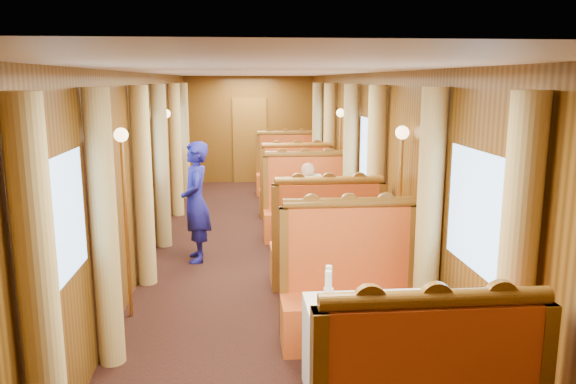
{
  "coord_description": "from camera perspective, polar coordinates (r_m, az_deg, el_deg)",
  "views": [
    {
      "loc": [
        -0.25,
        -7.33,
        2.4
      ],
      "look_at": [
        0.34,
        -0.58,
        1.05
      ],
      "focal_mm": 35.0,
      "sensor_mm": 36.0,
      "label": 1
    }
  ],
  "objects": [
    {
      "name": "tea_tray",
      "position": [
        4.24,
        7.73,
        -11.68
      ],
      "size": [
        0.4,
        0.35,
        0.01
      ],
      "primitive_type": "cube",
      "rotation": [
        0.0,
        0.0,
        0.31
      ],
      "color": "silver",
      "rests_on": "table_near"
    },
    {
      "name": "sconce_right_aft",
      "position": [
        9.29,
        5.32,
        4.95
      ],
      "size": [
        0.14,
        0.14,
        1.95
      ],
      "color": "#BF8C3F",
      "rests_on": "floor"
    },
    {
      "name": "table_mid",
      "position": [
        7.67,
        2.71,
        -4.04
      ],
      "size": [
        1.05,
        0.72,
        0.75
      ],
      "primitive_type": "cube",
      "color": "white",
      "rests_on": "floor"
    },
    {
      "name": "table_near",
      "position": [
        4.45,
        8.97,
        -15.97
      ],
      "size": [
        1.05,
        0.72,
        0.75
      ],
      "primitive_type": "cube",
      "color": "white",
      "rests_on": "floor"
    },
    {
      "name": "curtain_right_near_a",
      "position": [
        3.67,
        22.07,
        -9.11
      ],
      "size": [
        0.22,
        0.22,
        2.35
      ],
      "primitive_type": "cylinder",
      "color": "tan",
      "rests_on": "floor"
    },
    {
      "name": "teapot_left",
      "position": [
        4.12,
        6.78,
        -11.48
      ],
      "size": [
        0.19,
        0.17,
        0.13
      ],
      "primitive_type": null,
      "rotation": [
        0.0,
        0.0,
        0.38
      ],
      "color": "silver",
      "rests_on": "tea_tray"
    },
    {
      "name": "teapot_back",
      "position": [
        4.27,
        7.47,
        -10.75
      ],
      "size": [
        0.17,
        0.15,
        0.12
      ],
      "primitive_type": null,
      "rotation": [
        0.0,
        0.0,
        0.31
      ],
      "color": "silver",
      "rests_on": "tea_tray"
    },
    {
      "name": "table_far",
      "position": [
        11.06,
        0.3,
        0.74
      ],
      "size": [
        1.05,
        0.72,
        0.75
      ],
      "primitive_type": "cube",
      "color": "white",
      "rests_on": "floor"
    },
    {
      "name": "window_right_far",
      "position": [
        11.01,
        4.14,
        6.31
      ],
      "size": [
        0.01,
        1.2,
        0.9
      ],
      "primitive_type": null,
      "rotation": [
        1.57,
        0.0,
        -1.57
      ],
      "color": "#7FADE5",
      "rests_on": "wall_right"
    },
    {
      "name": "rose_vase_far",
      "position": [
        10.97,
        0.12,
        3.57
      ],
      "size": [
        0.06,
        0.06,
        0.36
      ],
      "rotation": [
        0.0,
        0.0,
        -0.39
      ],
      "color": "silver",
      "rests_on": "table_far"
    },
    {
      "name": "fruit_plate",
      "position": [
        4.29,
        13.05,
        -11.43
      ],
      "size": [
        0.21,
        0.21,
        0.05
      ],
      "rotation": [
        0.0,
        0.0,
        -0.43
      ],
      "color": "white",
      "rests_on": "table_near"
    },
    {
      "name": "banquette_mid_aft",
      "position": [
        8.64,
        1.82,
        -1.96
      ],
      "size": [
        1.3,
        0.55,
        1.34
      ],
      "color": "#AB2913",
      "rests_on": "floor"
    },
    {
      "name": "window_right_mid",
      "position": [
        7.59,
        8.3,
        3.97
      ],
      "size": [
        0.01,
        1.2,
        0.9
      ],
      "primitive_type": null,
      "rotation": [
        1.57,
        0.0,
        -1.57
      ],
      "color": "#7FADE5",
      "rests_on": "wall_right"
    },
    {
      "name": "curtain_right_far_b",
      "position": [
        11.79,
        3.01,
        5.31
      ],
      "size": [
        0.22,
        0.22,
        2.35
      ],
      "primitive_type": "cylinder",
      "color": "tan",
      "rests_on": "floor"
    },
    {
      "name": "banquette_far_aft",
      "position": [
        12.05,
        -0.15,
        1.85
      ],
      "size": [
        1.3,
        0.55,
        1.34
      ],
      "color": "#AB2913",
      "rests_on": "floor"
    },
    {
      "name": "sconce_left_fore",
      "position": [
        5.79,
        -16.33,
        0.7
      ],
      "size": [
        0.14,
        0.14,
        1.95
      ],
      "color": "#BF8C3F",
      "rests_on": "floor"
    },
    {
      "name": "steward",
      "position": [
        7.58,
        -9.35,
        -1.01
      ],
      "size": [
        0.46,
        0.63,
        1.62
      ],
      "primitive_type": "imported",
      "rotation": [
        0.0,
        0.0,
        -1.44
      ],
      "color": "navy",
      "rests_on": "floor"
    },
    {
      "name": "banquette_near_aft",
      "position": [
        5.33,
        6.34,
        -10.58
      ],
      "size": [
        1.3,
        0.55,
        1.34
      ],
      "color": "#AB2913",
      "rests_on": "floor"
    },
    {
      "name": "curtain_left_far_b",
      "position": [
        11.73,
        -10.52,
        5.1
      ],
      "size": [
        0.22,
        0.22,
        2.35
      ],
      "primitive_type": "cylinder",
      "color": "tan",
      "rests_on": "floor"
    },
    {
      "name": "curtain_left_near_b",
      "position": [
        4.9,
        -18.14,
        -3.79
      ],
      "size": [
        0.22,
        0.22,
        2.35
      ],
      "primitive_type": "cylinder",
      "color": "tan",
      "rests_on": "floor"
    },
    {
      "name": "window_left_far",
      "position": [
        10.94,
        -11.5,
        6.08
      ],
      "size": [
        0.01,
        1.2,
        0.9
      ],
      "primitive_type": null,
      "rotation": [
        1.57,
        0.0,
        1.57
      ],
      "color": "#7FADE5",
      "rests_on": "wall_left"
    },
    {
      "name": "cup_outboard",
      "position": [
        4.37,
        4.15,
        -9.46
      ],
      "size": [
        0.08,
        0.08,
        0.26
      ],
      "rotation": [
        0.0,
        0.0,
        0.21
      ],
      "color": "white",
      "rests_on": "table_near"
    },
    {
      "name": "cup_inboard",
      "position": [
        4.26,
        4.09,
        -10.03
      ],
      "size": [
        0.08,
        0.08,
        0.26
      ],
      "rotation": [
        0.0,
        0.0,
        -0.12
      ],
      "color": "white",
      "rests_on": "table_near"
    },
    {
      "name": "curtain_right_far_a",
      "position": [
        10.26,
        4.22,
        4.39
      ],
      "size": [
        0.22,
        0.22,
        2.35
      ],
      "primitive_type": "cylinder",
      "color": "tan",
      "rests_on": "floor"
    },
    {
      "name": "curtain_right_mid_b",
      "position": [
        8.36,
        6.33,
        2.79
      ],
      "size": [
        0.22,
        0.22,
        2.35
      ],
      "primitive_type": "cylinder",
      "color": "tan",
      "rests_on": "floor"
    },
    {
      "name": "rose_vase_mid",
      "position": [
        7.53,
        2.54,
        -0.01
      ],
      "size": [
        0.06,
        0.06,
        0.36
      ],
      "rotation": [
        0.0,
        0.0,
        -0.04
      ],
      "color": "silver",
      "rests_on": "table_mid"
    },
    {
      "name": "window_left_near",
      "position": [
        4.13,
        -22.18,
        -2.89
      ],
      "size": [
        0.01,
        1.2,
        0.9
      ],
      "primitive_type": null,
      "rotation": [
        1.57,
        0.0,
        1.57
      ],
      "color": "#7FADE5",
      "rests_on": "wall_left"
    },
    {
      "name": "sconce_right_fore",
      "position": [
        5.91,
        11.34,
        1.15
      ],
      "size": [
        0.14,
        0.14,
        1.95
      ],
      "color": "#BF8C3F",
      "rests_on": "floor"
    },
    {
      "name": "wall_far",
      "position": [
        13.38,
        -3.91,
        6.33
      ],
      "size": [
        3.0,
        0.01,
        2.5
      ],
      "primitive_type": null,
      "rotation": [
        1.57,
        0.0,
        0.0
      ],
      "color": "brown",
      "rests_on": "floor"
    },
    {
      "name": "sconce_left_aft",
      "position": [
        9.21,
        -12.15,
        4.7
      ],
      "size": [
        0.14,
        0.14,
        1.95
      ],
      "color": "#BF8C3F",
      "rests_on": "floor"
    },
    {
      "name": "floor",
      "position": [
        7.72,
        -2.88,
        -6.86
      ],
      "size": [
        3.0,
        12.0,
        0.01
      ],
      "primitive_type": null,
      "color": "black",
      "rests_on": "ground"
    },
    {
      "name": "wall_right",
      "position": [
        7.63,
        8.37,
        2.48
      ],
      "size": [
        0.01,
        12.0,
        2.5
      ],
      "primitive_type": null,
      "rotation": [
        1.57,
        0.0,
        -1.57
      ],
      "color": "brown",
      "rests_on": "floor"
    },
    {
      "name": "ceiling",
      "position": [
        7.34,
        -3.08,
        12.04
      ],
      "size": [
        3.0,
        12.0,
        0.01
      ],
      "primitive_type": null,
      "rotation": [
        3.14,
        0.0,
        0.0
      ],
      "color": "silver",
      "rests_on": "wall_left"
    },
    {
      "name": "banquette_mid_fwd",
      "position": [
        6.7,
        3.88,
        -5.93
      ],
      "size": [
        1.3,
        0.55,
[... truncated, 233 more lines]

